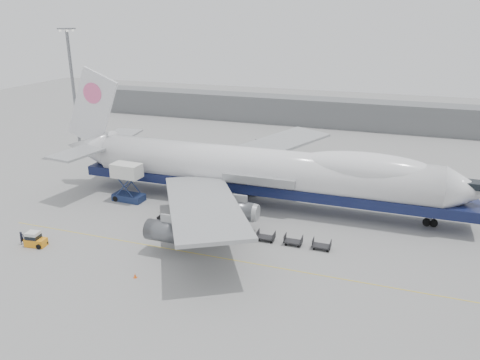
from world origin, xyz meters
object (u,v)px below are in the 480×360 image
at_px(baggage_tug, 35,240).
at_px(ground_worker, 22,238).
at_px(catering_truck, 127,180).
at_px(airliner, 263,170).

relative_size(baggage_tug, ground_worker, 1.60).
bearing_deg(baggage_tug, catering_truck, 73.35).
xyz_separation_m(airliner, baggage_tug, (-23.32, -22.85, -4.78)).
height_order(catering_truck, ground_worker, catering_truck).
bearing_deg(airliner, ground_worker, -137.57).
height_order(airliner, catering_truck, airliner).
relative_size(airliner, ground_worker, 38.95).
relative_size(airliner, catering_truck, 11.01).
distance_m(airliner, baggage_tug, 33.00).
height_order(baggage_tug, ground_worker, baggage_tug).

